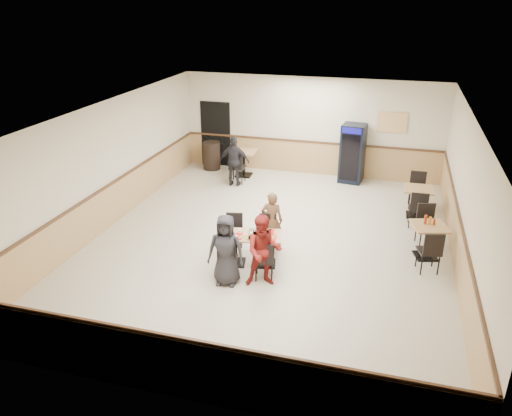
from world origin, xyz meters
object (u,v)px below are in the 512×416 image
(side_table_far, at_px, (418,198))
(back_table, at_px, (244,159))
(diner_man_opposite, at_px, (272,221))
(trash_bin, at_px, (212,156))
(pepsi_cooler, at_px, (352,153))
(main_table, at_px, (250,245))
(diner_woman_left, at_px, (226,250))
(side_table_near, at_px, (428,236))
(lone_diner, at_px, (235,161))
(diner_woman_right, at_px, (264,251))

(side_table_far, bearing_deg, back_table, 161.13)
(side_table_far, xyz_separation_m, back_table, (-5.15, 1.76, 0.02))
(diner_man_opposite, xyz_separation_m, trash_bin, (-3.20, 4.77, -0.22))
(pepsi_cooler, distance_m, trash_bin, 4.48)
(trash_bin, bearing_deg, main_table, -62.22)
(main_table, relative_size, diner_woman_left, 0.95)
(diner_man_opposite, distance_m, pepsi_cooler, 4.98)
(side_table_near, relative_size, trash_bin, 0.98)
(diner_man_opposite, xyz_separation_m, back_table, (-2.01, 4.42, -0.13))
(side_table_near, distance_m, trash_bin, 7.81)
(diner_man_opposite, bearing_deg, lone_diner, -65.24)
(diner_man_opposite, bearing_deg, diner_woman_right, 93.43)
(diner_woman_right, xyz_separation_m, back_table, (-2.23, 5.96, -0.20))
(diner_woman_left, height_order, pepsi_cooler, pepsi_cooler)
(diner_woman_left, height_order, diner_man_opposite, diner_woman_left)
(diner_woman_right, height_order, back_table, diner_woman_right)
(diner_woman_left, height_order, trash_bin, diner_woman_left)
(diner_man_opposite, distance_m, back_table, 4.86)
(lone_diner, distance_m, back_table, 0.93)
(back_table, relative_size, pepsi_cooler, 0.46)
(side_table_near, height_order, trash_bin, trash_bin)
(lone_diner, relative_size, side_table_near, 1.72)
(lone_diner, bearing_deg, diner_woman_right, 110.53)
(diner_woman_right, xyz_separation_m, side_table_near, (3.10, 2.01, -0.23))
(diner_woman_left, xyz_separation_m, diner_man_opposite, (0.49, 1.69, -0.06))
(diner_woman_left, distance_m, back_table, 6.30)
(main_table, relative_size, back_table, 1.73)
(side_table_far, bearing_deg, main_table, -133.99)
(diner_woman_left, bearing_deg, pepsi_cooler, 69.42)
(diner_man_opposite, relative_size, side_table_near, 1.52)
(lone_diner, distance_m, trash_bin, 1.76)
(diner_man_opposite, relative_size, side_table_far, 1.73)
(back_table, distance_m, trash_bin, 1.25)
(trash_bin, bearing_deg, side_table_near, -33.35)
(back_table, bearing_deg, side_table_far, -18.87)
(diner_man_opposite, height_order, lone_diner, lone_diner)
(side_table_near, height_order, pepsi_cooler, pepsi_cooler)
(diner_woman_right, relative_size, side_table_far, 1.91)
(diner_woman_right, height_order, diner_man_opposite, diner_woman_right)
(diner_woman_left, distance_m, pepsi_cooler, 6.73)
(side_table_far, distance_m, back_table, 5.44)
(lone_diner, bearing_deg, side_table_far, 167.27)
(diner_man_opposite, bearing_deg, pepsi_cooler, -109.64)
(side_table_near, height_order, side_table_far, side_table_far)
(side_table_far, xyz_separation_m, pepsi_cooler, (-1.88, 2.15, 0.37))
(lone_diner, bearing_deg, side_table_near, 147.00)
(diner_man_opposite, bearing_deg, diner_woman_left, 68.90)
(diner_woman_right, distance_m, diner_man_opposite, 1.56)
(trash_bin, bearing_deg, lone_diner, -46.47)
(diner_woman_right, bearing_deg, diner_woman_left, 174.05)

